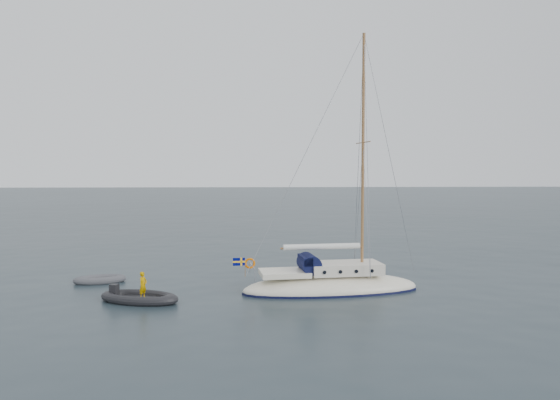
{
  "coord_description": "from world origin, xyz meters",
  "views": [
    {
      "loc": [
        -0.37,
        -26.4,
        6.14
      ],
      "look_at": [
        0.96,
        0.0,
        4.6
      ],
      "focal_mm": 35.0,
      "sensor_mm": 36.0,
      "label": 1
    }
  ],
  "objects": [
    {
      "name": "ground",
      "position": [
        0.0,
        0.0,
        0.0
      ],
      "size": [
        300.0,
        300.0,
        0.0
      ],
      "primitive_type": "plane",
      "color": "black",
      "rests_on": "ground"
    },
    {
      "name": "sailboat",
      "position": [
        3.53,
        0.27,
        1.01
      ],
      "size": [
        9.37,
        2.81,
        13.34
      ],
      "rotation": [
        0.0,
        0.0,
        0.12
      ],
      "color": "white",
      "rests_on": "ground"
    },
    {
      "name": "dinghy",
      "position": [
        -8.58,
        2.98,
        0.17
      ],
      "size": [
        2.73,
        1.23,
        0.39
      ],
      "rotation": [
        0.0,
        0.0,
        0.28
      ],
      "color": "#4D4E52",
      "rests_on": "ground"
    },
    {
      "name": "rib",
      "position": [
        -5.61,
        -1.37,
        0.23
      ],
      "size": [
        3.85,
        1.75,
        1.43
      ],
      "rotation": [
        0.0,
        0.0,
        -0.31
      ],
      "color": "black",
      "rests_on": "ground"
    }
  ]
}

